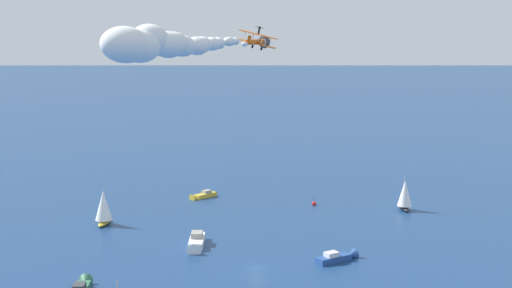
{
  "coord_description": "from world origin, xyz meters",
  "views": [
    {
      "loc": [
        -65.73,
        -105.39,
        42.01
      ],
      "look_at": [
        0.0,
        0.0,
        22.91
      ],
      "focal_mm": 49.72,
      "sensor_mm": 36.0,
      "label": 1
    }
  ],
  "objects": [
    {
      "name": "wingwalker_lead",
      "position": [
        0.52,
        -0.27,
        43.09
      ],
      "size": [
        0.86,
        1.31,
        1.53
      ],
      "color": "black"
    },
    {
      "name": "motorboat_near_centre",
      "position": [
        -30.94,
        4.96,
        0.71
      ],
      "size": [
        6.42,
        9.09,
        2.64
      ],
      "color": "#33704C",
      "rests_on": "ground_plane"
    },
    {
      "name": "motorboat_far_stbd",
      "position": [
        17.91,
        55.22,
        0.62
      ],
      "size": [
        8.24,
        4.05,
        2.32
      ],
      "color": "gold",
      "rests_on": "ground_plane"
    },
    {
      "name": "smoke_trail_lead",
      "position": [
        -25.57,
        -15.49,
        40.82
      ],
      "size": [
        33.51,
        21.91,
        6.09
      ],
      "color": "white"
    },
    {
      "name": "motorboat_outer_ring_e",
      "position": [
        -3.32,
        17.35,
        0.86
      ],
      "size": [
        8.18,
        10.86,
        3.19
      ],
      "color": "white",
      "rests_on": "ground_plane"
    },
    {
      "name": "sailboat_outer_ring_d",
      "position": [
        53.45,
        17.59,
        3.81
      ],
      "size": [
        4.82,
        6.59,
        8.35
      ],
      "color": "black",
      "rests_on": "ground_plane"
    },
    {
      "name": "marker_buoy",
      "position": [
        37.93,
        33.41,
        0.39
      ],
      "size": [
        1.1,
        1.1,
        2.1
      ],
      "color": "red",
      "rests_on": "ground_plane"
    },
    {
      "name": "motorboat_far_port",
      "position": [
        15.5,
        -4.6,
        0.69
      ],
      "size": [
        8.83,
        2.44,
        2.55
      ],
      "color": "#23478C",
      "rests_on": "ground_plane"
    },
    {
      "name": "sailboat_outer_ring_a",
      "position": [
        -13.12,
        43.32,
        4.04
      ],
      "size": [
        5.74,
        6.58,
        8.84
      ],
      "color": "gold",
      "rests_on": "ground_plane"
    },
    {
      "name": "biplane_lead",
      "position": [
        0.26,
        0.13,
        40.99
      ],
      "size": [
        7.02,
        6.98,
        3.68
      ],
      "color": "orange"
    },
    {
      "name": "ground_plane",
      "position": [
        0.0,
        0.0,
        0.0
      ],
      "size": [
        2000.0,
        2000.0,
        0.0
      ],
      "primitive_type": "plane",
      "color": "navy"
    }
  ]
}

